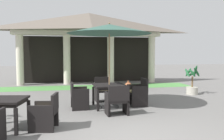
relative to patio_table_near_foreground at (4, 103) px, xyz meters
The scene contains 13 objects.
ground_plane 3.01m from the patio_table_near_foreground, 21.44° to the right, with size 60.00×60.00×0.00m, color slate.
background_pavilion 8.92m from the patio_table_near_foreground, 71.33° to the left, with size 8.82×2.64×4.06m.
lawn_strip 7.13m from the patio_table_near_foreground, 67.31° to the left, with size 10.62×1.64×0.01m, color #519347.
patio_table_near_foreground is the anchor object (origin of this frame).
patio_chair_near_foreground_east 0.97m from the patio_table_near_foreground, ahead, with size 0.67×0.67×0.83m.
patio_table_mid_left 3.32m from the patio_table_near_foreground, 32.70° to the left, with size 1.03×1.03×0.75m.
patio_umbrella_mid_left 3.82m from the patio_table_near_foreground, 32.70° to the left, with size 2.72×2.72×2.76m.
patio_chair_mid_left_north 3.93m from the patio_table_near_foreground, 45.49° to the left, with size 0.60×0.55×0.88m.
patio_chair_mid_left_east 4.22m from the patio_table_near_foreground, 25.83° to the left, with size 0.58×0.62×0.92m.
patio_chair_mid_left_south 2.95m from the patio_table_near_foreground, 15.59° to the left, with size 0.64×0.55×0.86m.
patio_chair_mid_left_west 2.52m from the patio_table_near_foreground, 44.26° to the left, with size 0.56×0.63×0.84m.
potted_palm_right_edge 7.60m from the patio_table_near_foreground, 27.65° to the left, with size 0.65×0.66×1.28m.
terracotta_urn 7.08m from the patio_table_near_foreground, 51.28° to the left, with size 0.34×0.34×0.41m.
Camera 1 is at (-1.33, -4.75, 1.77)m, focal length 38.31 mm.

